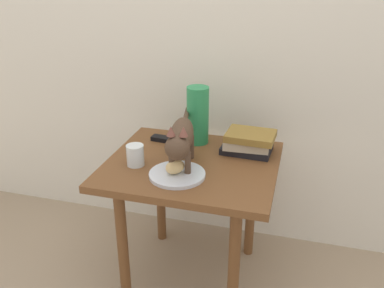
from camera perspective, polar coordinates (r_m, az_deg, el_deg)
ground_plane at (r=2.01m, az=0.00°, el=-17.46°), size 6.00×6.00×0.00m
back_panel at (r=1.93m, az=3.53°, el=17.14°), size 4.00×0.04×2.20m
side_table at (r=1.72m, az=0.00°, el=-5.15°), size 0.69×0.60×0.58m
plate at (r=1.57m, az=-2.05°, el=-4.22°), size 0.21×0.21×0.01m
bread_roll at (r=1.56m, az=-2.35°, el=-3.16°), size 0.09×0.10×0.05m
cat at (r=1.57m, az=-1.53°, el=0.82°), size 0.14×0.47×0.23m
book_stack at (r=1.76m, az=7.73°, el=0.24°), size 0.23×0.18×0.09m
green_vase at (r=1.82m, az=0.79°, el=3.97°), size 0.10×0.10×0.26m
candle_jar at (r=1.66m, az=-7.81°, el=-1.69°), size 0.07×0.07×0.08m
tv_remote at (r=1.87m, az=-3.39°, el=0.61°), size 0.15×0.06×0.02m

